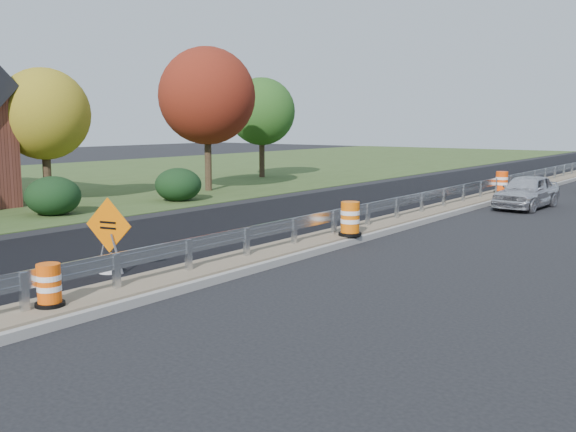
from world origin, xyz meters
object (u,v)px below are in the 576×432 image
Objects in this scene: barrel_median_near at (49,286)px; barrel_median_mid at (350,219)px; barrel_median_far at (502,183)px; caution_sign at (110,254)px; car_silver at (527,191)px.

barrel_median_mid is at bearing 87.23° from barrel_median_near.
barrel_median_near is 23.85m from barrel_median_far.
barrel_median_far reaches higher than barrel_median_mid.
car_silver is at bearing 63.42° from caution_sign.
car_silver is (1.73, 11.08, -0.01)m from barrel_median_mid.
barrel_median_far is at bearing 71.13° from caution_sign.
car_silver is at bearing 81.14° from barrel_median_mid.
barrel_median_mid is at bearing -88.35° from barrel_median_far.
barrel_median_near is at bearing -92.77° from barrel_median_mid.
barrel_median_far is 0.24× the size of car_silver.
barrel_median_far reaches higher than barrel_median_near.
caution_sign is 1.78× the size of barrel_median_far.
caution_sign reaches higher than barrel_median_near.
barrel_median_mid reaches higher than barrel_median_near.
car_silver is (2.14, -3.19, -0.01)m from barrel_median_far.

